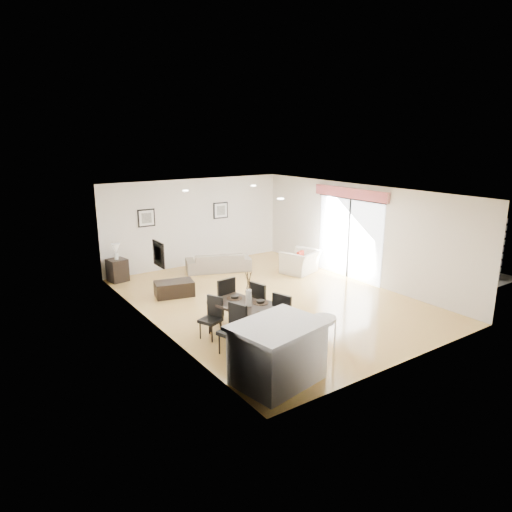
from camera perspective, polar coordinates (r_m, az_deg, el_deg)
ground at (r=11.46m, az=1.85°, el=-5.45°), size 8.00×8.00×0.00m
wall_back at (r=14.41m, az=-7.58°, el=4.20°), size 6.00×0.04×2.70m
wall_front at (r=8.32m, az=18.49°, el=-4.26°), size 6.00×0.04×2.70m
wall_left at (r=9.65m, az=-12.61°, el=-1.26°), size 0.04×8.00×2.70m
wall_right at (r=13.03m, az=12.61°, el=2.85°), size 0.04×8.00×2.70m
ceiling at (r=10.83m, az=1.97°, el=8.09°), size 6.00×8.00×0.02m
sofa at (r=13.82m, az=-4.73°, el=-0.72°), size 2.06×1.38×0.56m
armchair at (r=13.63m, az=5.59°, el=-0.72°), size 1.27×1.19×0.67m
courtyard_plant_a at (r=15.09m, az=18.67°, el=-0.05°), size 0.69×0.65×0.60m
courtyard_plant_b at (r=15.95m, az=16.07°, el=1.14°), size 0.54×0.54×0.73m
dining_table at (r=9.16m, az=-0.92°, el=-6.64°), size 1.14×1.76×0.68m
dining_chair_wnear at (r=8.61m, az=-2.72°, el=-8.73°), size 0.53×0.53×0.93m
dining_chair_wfar at (r=9.28m, az=-5.46°, el=-7.33°), size 0.50×0.50×0.85m
dining_chair_enear at (r=9.18m, az=3.59°, el=-7.14°), size 0.54×0.54×0.96m
dining_chair_efar at (r=9.79m, az=0.61°, el=-5.67°), size 0.52×0.52×0.96m
dining_chair_head at (r=8.43m, az=2.78°, el=-9.45°), size 0.52×0.52×0.89m
dining_chair_foot at (r=9.98m, az=-4.07°, el=-5.15°), size 0.49×0.49×1.01m
vase at (r=9.04m, az=-0.93°, el=-4.53°), size 0.91×1.39×0.70m
coffee_table at (r=11.84m, az=-10.18°, el=-4.03°), size 1.06×0.78×0.38m
side_table at (r=13.37m, az=-16.92°, el=-1.70°), size 0.55×0.55×0.64m
table_lamp at (r=13.21m, az=-17.12°, el=0.83°), size 0.23×0.23×0.45m
cushion at (r=13.45m, az=5.56°, el=-0.05°), size 0.32×0.21×0.31m
kitchen_island at (r=7.64m, az=2.73°, el=-11.94°), size 1.64×1.36×1.02m
bar_stool at (r=8.13m, az=8.52°, el=-8.37°), size 0.41×0.41×0.91m
framed_print_back_left at (r=13.70m, az=-13.55°, el=4.65°), size 0.52×0.04×0.52m
framed_print_back_right at (r=14.76m, az=-4.44°, el=5.71°), size 0.52×0.04×0.52m
framed_print_left_wall at (r=9.40m, az=-12.08°, el=0.25°), size 0.04×0.52×0.52m
sliding_door at (r=13.14m, az=11.60°, el=4.41°), size 0.12×2.70×2.57m
courtyard at (r=16.04m, az=18.04°, el=3.12°), size 6.00×6.00×2.00m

